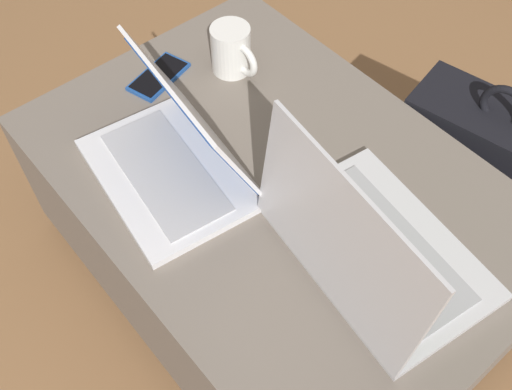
# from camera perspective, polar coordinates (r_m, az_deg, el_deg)

# --- Properties ---
(ground_plane) EXTENTS (14.00, 14.00, 0.00)m
(ground_plane) POSITION_cam_1_polar(r_m,az_deg,el_deg) (1.44, 1.54, -7.75)
(ground_plane) COLOR olive
(ottoman) EXTENTS (0.96, 0.66, 0.38)m
(ottoman) POSITION_cam_1_polar(r_m,az_deg,el_deg) (1.27, 1.73, -3.59)
(ottoman) COLOR #3D3832
(ottoman) RESTS_ON ground_plane
(laptop_near) EXTENTS (0.35, 0.28, 0.23)m
(laptop_near) POSITION_cam_1_polar(r_m,az_deg,el_deg) (1.10, -7.54, 3.88)
(laptop_near) COLOR silver
(laptop_near) RESTS_ON ottoman
(laptop_far) EXTENTS (0.40, 0.30, 0.26)m
(laptop_far) POSITION_cam_1_polar(r_m,az_deg,el_deg) (0.98, 10.42, -4.86)
(laptop_far) COLOR silver
(laptop_far) RESTS_ON ottoman
(cell_phone) EXTENTS (0.10, 0.15, 0.01)m
(cell_phone) POSITION_cam_1_polar(r_m,az_deg,el_deg) (1.31, -9.26, 11.09)
(cell_phone) COLOR #1E4C9E
(cell_phone) RESTS_ON ottoman
(backpack) EXTENTS (0.37, 0.26, 0.47)m
(backpack) POSITION_cam_1_polar(r_m,az_deg,el_deg) (1.45, 19.93, 1.81)
(backpack) COLOR black
(backpack) RESTS_ON ground_plane
(coffee_mug) EXTENTS (0.12, 0.08, 0.10)m
(coffee_mug) POSITION_cam_1_polar(r_m,az_deg,el_deg) (1.28, -2.28, 13.62)
(coffee_mug) COLOR white
(coffee_mug) RESTS_ON ottoman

